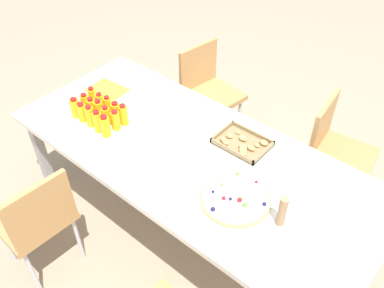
{
  "coord_description": "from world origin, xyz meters",
  "views": [
    {
      "loc": [
        1.14,
        -1.34,
        2.35
      ],
      "look_at": [
        -0.02,
        0.04,
        0.74
      ],
      "focal_mm": 37.99,
      "sensor_mm": 36.0,
      "label": 1
    }
  ],
  "objects_px": {
    "juice_bottle_5": "(85,103)",
    "juice_bottle_10": "(92,97)",
    "juice_bottle_0": "(75,108)",
    "juice_bottle_13": "(116,111)",
    "juice_bottle_2": "(90,116)",
    "plate_stack": "(188,167)",
    "chair_near_left": "(36,217)",
    "juice_bottle_8": "(106,116)",
    "juice_bottle_7": "(99,110)",
    "juice_bottle_9": "(116,120)",
    "chair_far_right": "(335,147)",
    "cardboard_tube": "(282,211)",
    "juice_bottle_14": "(124,115)",
    "juice_bottle_3": "(98,122)",
    "juice_bottle_1": "(82,113)",
    "fruit_pizza": "(235,198)",
    "juice_bottle_12": "(108,106)",
    "juice_bottle_6": "(92,107)",
    "paper_folder": "(107,90)",
    "juice_bottle_4": "(105,126)",
    "party_table": "(191,158)",
    "snack_tray": "(243,143)",
    "chair_far_left": "(208,87)"
  },
  "relations": [
    {
      "from": "juice_bottle_5",
      "to": "juice_bottle_10",
      "type": "distance_m",
      "value": 0.07
    },
    {
      "from": "juice_bottle_10",
      "to": "juice_bottle_5",
      "type": "bearing_deg",
      "value": -80.99
    },
    {
      "from": "juice_bottle_0",
      "to": "juice_bottle_13",
      "type": "relative_size",
      "value": 1.06
    },
    {
      "from": "juice_bottle_2",
      "to": "plate_stack",
      "type": "distance_m",
      "value": 0.73
    },
    {
      "from": "chair_near_left",
      "to": "juice_bottle_8",
      "type": "bearing_deg",
      "value": 11.24
    },
    {
      "from": "juice_bottle_7",
      "to": "juice_bottle_9",
      "type": "height_order",
      "value": "juice_bottle_7"
    },
    {
      "from": "chair_far_right",
      "to": "cardboard_tube",
      "type": "bearing_deg",
      "value": -0.21
    },
    {
      "from": "chair_far_right",
      "to": "juice_bottle_14",
      "type": "bearing_deg",
      "value": -55.67
    },
    {
      "from": "juice_bottle_0",
      "to": "juice_bottle_3",
      "type": "distance_m",
      "value": 0.23
    },
    {
      "from": "juice_bottle_0",
      "to": "juice_bottle_8",
      "type": "distance_m",
      "value": 0.23
    },
    {
      "from": "juice_bottle_1",
      "to": "juice_bottle_5",
      "type": "relative_size",
      "value": 0.99
    },
    {
      "from": "juice_bottle_5",
      "to": "juice_bottle_9",
      "type": "relative_size",
      "value": 0.96
    },
    {
      "from": "chair_near_left",
      "to": "chair_far_right",
      "type": "relative_size",
      "value": 1.0
    },
    {
      "from": "juice_bottle_14",
      "to": "fruit_pizza",
      "type": "xyz_separation_m",
      "value": [
        0.91,
        -0.06,
        -0.06
      ]
    },
    {
      "from": "juice_bottle_10",
      "to": "cardboard_tube",
      "type": "relative_size",
      "value": 0.78
    },
    {
      "from": "juice_bottle_12",
      "to": "juice_bottle_6",
      "type": "bearing_deg",
      "value": -133.65
    },
    {
      "from": "plate_stack",
      "to": "juice_bottle_6",
      "type": "bearing_deg",
      "value": -177.98
    },
    {
      "from": "juice_bottle_0",
      "to": "chair_near_left",
      "type": "bearing_deg",
      "value": -61.74
    },
    {
      "from": "juice_bottle_13",
      "to": "paper_folder",
      "type": "relative_size",
      "value": 0.51
    },
    {
      "from": "paper_folder",
      "to": "juice_bottle_5",
      "type": "bearing_deg",
      "value": -72.56
    },
    {
      "from": "juice_bottle_5",
      "to": "juice_bottle_8",
      "type": "relative_size",
      "value": 0.96
    },
    {
      "from": "juice_bottle_1",
      "to": "juice_bottle_10",
      "type": "height_order",
      "value": "juice_bottle_10"
    },
    {
      "from": "juice_bottle_13",
      "to": "juice_bottle_14",
      "type": "distance_m",
      "value": 0.07
    },
    {
      "from": "chair_near_left",
      "to": "juice_bottle_4",
      "type": "xyz_separation_m",
      "value": [
        -0.02,
        0.59,
        0.29
      ]
    },
    {
      "from": "juice_bottle_4",
      "to": "cardboard_tube",
      "type": "xyz_separation_m",
      "value": [
        1.17,
        0.11,
        0.02
      ]
    },
    {
      "from": "juice_bottle_6",
      "to": "fruit_pizza",
      "type": "height_order",
      "value": "juice_bottle_6"
    },
    {
      "from": "party_table",
      "to": "juice_bottle_13",
      "type": "xyz_separation_m",
      "value": [
        -0.57,
        -0.07,
        0.12
      ]
    },
    {
      "from": "snack_tray",
      "to": "juice_bottle_9",
      "type": "bearing_deg",
      "value": -151.17
    },
    {
      "from": "juice_bottle_1",
      "to": "juice_bottle_6",
      "type": "xyz_separation_m",
      "value": [
        0.01,
        0.07,
        0.0
      ]
    },
    {
      "from": "juice_bottle_7",
      "to": "juice_bottle_10",
      "type": "distance_m",
      "value": 0.17
    },
    {
      "from": "juice_bottle_1",
      "to": "juice_bottle_14",
      "type": "relative_size",
      "value": 0.9
    },
    {
      "from": "juice_bottle_12",
      "to": "juice_bottle_5",
      "type": "bearing_deg",
      "value": -153.57
    },
    {
      "from": "juice_bottle_2",
      "to": "juice_bottle_6",
      "type": "distance_m",
      "value": 0.1
    },
    {
      "from": "juice_bottle_2",
      "to": "juice_bottle_4",
      "type": "height_order",
      "value": "juice_bottle_2"
    },
    {
      "from": "juice_bottle_7",
      "to": "juice_bottle_0",
      "type": "bearing_deg",
      "value": -150.4
    },
    {
      "from": "juice_bottle_12",
      "to": "cardboard_tube",
      "type": "distance_m",
      "value": 1.32
    },
    {
      "from": "juice_bottle_14",
      "to": "juice_bottle_13",
      "type": "bearing_deg",
      "value": -179.07
    },
    {
      "from": "juice_bottle_8",
      "to": "juice_bottle_9",
      "type": "relative_size",
      "value": 1.0
    },
    {
      "from": "chair_near_left",
      "to": "juice_bottle_2",
      "type": "height_order",
      "value": "juice_bottle_2"
    },
    {
      "from": "juice_bottle_4",
      "to": "chair_far_left",
      "type": "bearing_deg",
      "value": 92.92
    },
    {
      "from": "juice_bottle_13",
      "to": "fruit_pizza",
      "type": "xyz_separation_m",
      "value": [
        0.99,
        -0.06,
        -0.05
      ]
    },
    {
      "from": "juice_bottle_8",
      "to": "juice_bottle_12",
      "type": "relative_size",
      "value": 0.98
    },
    {
      "from": "juice_bottle_0",
      "to": "juice_bottle_6",
      "type": "distance_m",
      "value": 0.1
    },
    {
      "from": "party_table",
      "to": "juice_bottle_9",
      "type": "relative_size",
      "value": 16.49
    },
    {
      "from": "juice_bottle_13",
      "to": "plate_stack",
      "type": "relative_size",
      "value": 0.66
    },
    {
      "from": "juice_bottle_6",
      "to": "plate_stack",
      "type": "distance_m",
      "value": 0.8
    },
    {
      "from": "juice_bottle_2",
      "to": "juice_bottle_6",
      "type": "bearing_deg",
      "value": 135.55
    },
    {
      "from": "snack_tray",
      "to": "chair_far_right",
      "type": "bearing_deg",
      "value": 58.97
    },
    {
      "from": "juice_bottle_1",
      "to": "juice_bottle_2",
      "type": "bearing_deg",
      "value": 0.32
    },
    {
      "from": "juice_bottle_4",
      "to": "juice_bottle_13",
      "type": "relative_size",
      "value": 1.11
    }
  ]
}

